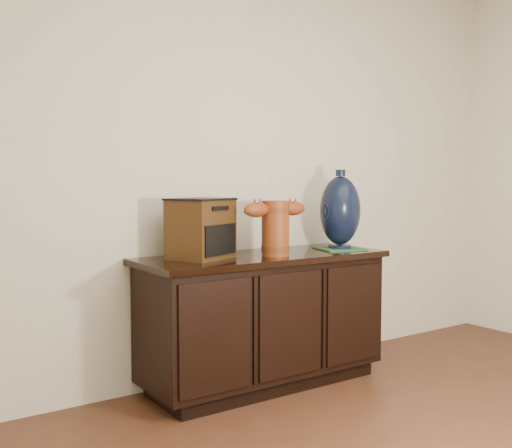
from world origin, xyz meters
TOP-DOWN VIEW (x-y plane):
  - sideboard at (0.00, 2.23)m, footprint 1.46×0.56m
  - terracotta_vessel at (0.01, 2.13)m, footprint 0.43×0.17m
  - tv_radio at (-0.39, 2.26)m, footprint 0.40×0.37m
  - green_mat at (0.53, 2.17)m, footprint 0.32×0.32m
  - lamp_base at (0.53, 2.17)m, footprint 0.30×0.30m
  - spray_can at (0.20, 2.31)m, footprint 0.06×0.06m

SIDE VIEW (x-z plane):
  - sideboard at x=0.00m, z-range 0.01..0.76m
  - green_mat at x=0.53m, z-range 0.76..0.76m
  - spray_can at x=0.20m, z-range 0.75..0.93m
  - tv_radio at x=-0.39m, z-range 0.75..1.08m
  - terracotta_vessel at x=0.01m, z-range 0.77..1.08m
  - lamp_base at x=0.53m, z-range 0.75..1.23m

